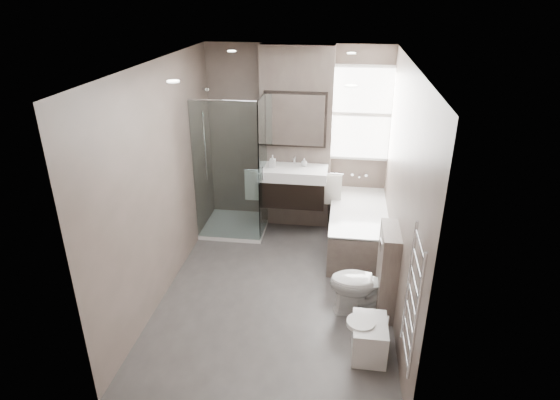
% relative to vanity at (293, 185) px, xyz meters
% --- Properties ---
extents(room, '(2.70, 3.90, 2.70)m').
position_rel_vanity_xyz_m(room, '(0.00, -1.43, 0.56)').
color(room, '#464240').
rests_on(room, ground).
extents(vanity_pier, '(1.00, 0.25, 2.60)m').
position_rel_vanity_xyz_m(vanity_pier, '(0.00, 0.35, 0.56)').
color(vanity_pier, '#64574F').
rests_on(vanity_pier, ground).
extents(vanity, '(0.95, 0.47, 0.66)m').
position_rel_vanity_xyz_m(vanity, '(0.00, 0.00, 0.00)').
color(vanity, black).
rests_on(vanity, vanity_pier).
extents(mirror_cabinet, '(0.86, 0.08, 0.76)m').
position_rel_vanity_xyz_m(mirror_cabinet, '(0.00, 0.19, 0.89)').
color(mirror_cabinet, black).
rests_on(mirror_cabinet, vanity_pier).
extents(towel_left, '(0.24, 0.06, 0.44)m').
position_rel_vanity_xyz_m(towel_left, '(-0.56, -0.02, -0.02)').
color(towel_left, silver).
rests_on(towel_left, vanity_pier).
extents(towel_right, '(0.24, 0.06, 0.44)m').
position_rel_vanity_xyz_m(towel_right, '(0.56, -0.02, -0.02)').
color(towel_right, silver).
rests_on(towel_right, vanity_pier).
extents(shower_enclosure, '(0.90, 0.90, 2.00)m').
position_rel_vanity_xyz_m(shower_enclosure, '(-0.75, -0.08, -0.25)').
color(shower_enclosure, white).
rests_on(shower_enclosure, ground).
extents(bathtub, '(0.75, 1.60, 0.57)m').
position_rel_vanity_xyz_m(bathtub, '(0.92, -0.33, -0.43)').
color(bathtub, '#64574F').
rests_on(bathtub, ground).
extents(window, '(0.98, 0.06, 1.33)m').
position_rel_vanity_xyz_m(window, '(0.90, 0.45, 0.93)').
color(window, white).
rests_on(window, room).
extents(toilet, '(0.73, 0.43, 0.73)m').
position_rel_vanity_xyz_m(toilet, '(0.97, -1.74, -0.37)').
color(toilet, white).
rests_on(toilet, ground).
extents(cistern_box, '(0.19, 0.55, 1.00)m').
position_rel_vanity_xyz_m(cistern_box, '(1.21, -1.68, -0.24)').
color(cistern_box, '#64574F').
rests_on(cistern_box, ground).
extents(bidet, '(0.40, 0.45, 0.48)m').
position_rel_vanity_xyz_m(bidet, '(1.01, -2.39, -0.55)').
color(bidet, white).
rests_on(bidet, ground).
extents(towel_radiator, '(0.03, 0.49, 1.10)m').
position_rel_vanity_xyz_m(towel_radiator, '(1.25, -3.03, 0.38)').
color(towel_radiator, silver).
rests_on(towel_radiator, room).
extents(soap_bottle_a, '(0.08, 0.08, 0.18)m').
position_rel_vanity_xyz_m(soap_bottle_a, '(-0.29, -0.01, 0.35)').
color(soap_bottle_a, white).
rests_on(soap_bottle_a, vanity).
extents(soap_bottle_b, '(0.09, 0.09, 0.12)m').
position_rel_vanity_xyz_m(soap_bottle_b, '(0.14, 0.09, 0.32)').
color(soap_bottle_b, white).
rests_on(soap_bottle_b, vanity).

